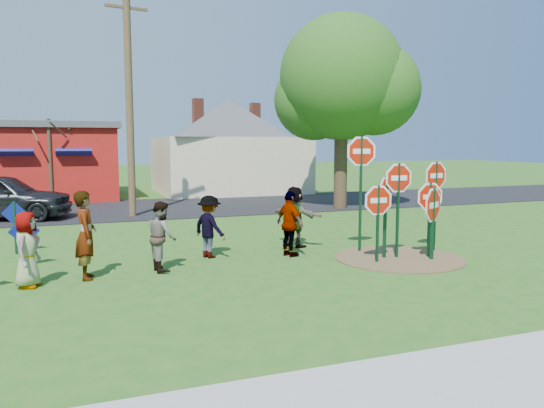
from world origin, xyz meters
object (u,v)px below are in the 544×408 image
Objects in this scene: stop_sign_c at (398,188)px; leafy_tree at (345,85)px; person_a at (27,250)px; stop_sign_b at (361,164)px; utility_pole at (129,94)px; stop_sign_a at (378,207)px; stop_sign_d at (436,183)px; person_b at (86,235)px; suv at (0,196)px.

leafy_tree reaches higher than stop_sign_c.
stop_sign_c is 8.54m from person_a.
utility_pole reaches higher than stop_sign_b.
stop_sign_c is at bearing -61.62° from utility_pole.
stop_sign_a is at bearing -113.74° from leafy_tree.
person_b is at bearing 168.97° from stop_sign_d.
person_b is (-6.61, 0.87, -0.42)m from stop_sign_a.
person_b is at bearing -58.71° from person_a.
stop_sign_b reaches higher than person_a.
stop_sign_d is 9.95m from person_a.
stop_sign_d is at bearing 18.31° from stop_sign_c.
stop_sign_a is at bearing -76.87° from person_a.
suv is (-9.67, 9.82, -1.44)m from stop_sign_b.
person_a is 10.94m from utility_pole.
stop_sign_c is (0.48, -1.01, -0.58)m from stop_sign_b.
stop_sign_c is 0.50× the size of suv.
stop_sign_c is (0.74, 0.27, 0.40)m from stop_sign_a.
stop_sign_d reaches higher than suv.
stop_sign_b is 0.35× the size of utility_pole.
person_b is at bearing 178.15° from stop_sign_c.
person_a is (-8.00, -0.69, -1.58)m from stop_sign_b.
stop_sign_a is 0.88m from stop_sign_c.
suv is at bearing 26.59° from person_a.
stop_sign_b is at bearing -67.55° from person_a.
suv is at bearing 15.56° from person_b.
leafy_tree is at bearing -50.66° from person_b.
stop_sign_b reaches higher than stop_sign_c.
stop_sign_c is 1.34× the size of person_b.
utility_pole reaches higher than leafy_tree.
utility_pole is 1.08× the size of leafy_tree.
stop_sign_a is at bearing -65.58° from utility_pole.
utility_pole is (1.93, 9.44, 3.81)m from person_b.
leafy_tree is at bearing 67.14° from stop_sign_d.
person_a is at bearing 104.02° from person_b.
suv is at bearing 135.94° from stop_sign_c.
utility_pole reaches higher than suv.
stop_sign_b is at bearing 81.11° from stop_sign_a.
stop_sign_a is 0.79× the size of stop_sign_d.
person_a is 15.77m from leafy_tree.
stop_sign_c is 1.65× the size of person_a.
suv reaches higher than person_a.
stop_sign_b is at bearing -120.41° from suv.
leafy_tree is (2.11, 9.05, 3.55)m from stop_sign_d.
person_b is at bearing -164.97° from stop_sign_b.
suv is (-10.16, 10.83, -0.86)m from stop_sign_c.
stop_sign_c is at bearing -110.51° from leafy_tree.
suv is 0.56× the size of utility_pole.
leafy_tree reaches higher than suv.
stop_sign_b reaches higher than suv.
stop_sign_d is at bearing -6.33° from stop_sign_b.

